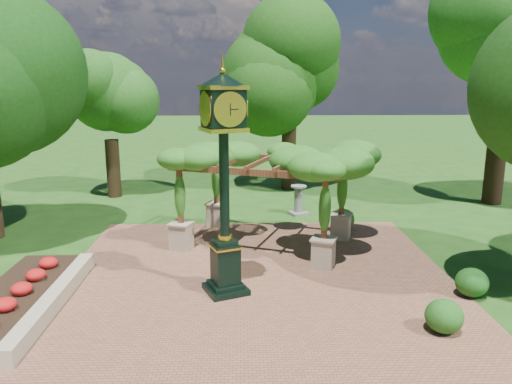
{
  "coord_description": "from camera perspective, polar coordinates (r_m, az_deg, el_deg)",
  "views": [
    {
      "loc": [
        -0.39,
        -10.01,
        5.06
      ],
      "look_at": [
        0.0,
        2.5,
        2.2
      ],
      "focal_mm": 35.0,
      "sensor_mm": 36.0,
      "label": 1
    }
  ],
  "objects": [
    {
      "name": "ground",
      "position": [
        11.23,
        0.41,
        -13.92
      ],
      "size": [
        120.0,
        120.0,
        0.0
      ],
      "primitive_type": "plane",
      "color": "#1E4714",
      "rests_on": "ground"
    },
    {
      "name": "brick_plaza",
      "position": [
        12.12,
        0.22,
        -11.71
      ],
      "size": [
        10.0,
        12.0,
        0.04
      ],
      "primitive_type": "cube",
      "color": "brown",
      "rests_on": "ground"
    },
    {
      "name": "border_wall",
      "position": [
        12.32,
        -22.05,
        -11.36
      ],
      "size": [
        0.35,
        5.0,
        0.4
      ],
      "primitive_type": "cube",
      "color": "#C6B793",
      "rests_on": "ground"
    },
    {
      "name": "flower_bed",
      "position": [
        12.67,
        -25.94,
        -11.16
      ],
      "size": [
        1.5,
        5.0,
        0.36
      ],
      "primitive_type": "cube",
      "color": "red",
      "rests_on": "ground"
    },
    {
      "name": "pedestal_clock",
      "position": [
        11.36,
        -3.67,
        3.11
      ],
      "size": [
        1.35,
        1.35,
        5.25
      ],
      "rotation": [
        0.0,
        0.0,
        0.39
      ],
      "color": "black",
      "rests_on": "brick_plaza"
    },
    {
      "name": "pergola",
      "position": [
        14.97,
        0.89,
        3.39
      ],
      "size": [
        5.81,
        4.74,
        3.16
      ],
      "rotation": [
        0.0,
        0.0,
        -0.38
      ],
      "color": "tan",
      "rests_on": "brick_plaza"
    },
    {
      "name": "sundial",
      "position": [
        18.93,
        4.87,
        -1.13
      ],
      "size": [
        0.83,
        0.83,
        1.13
      ],
      "rotation": [
        0.0,
        0.0,
        0.43
      ],
      "color": "gray",
      "rests_on": "ground"
    },
    {
      "name": "shrub_front",
      "position": [
        11.02,
        20.7,
        -13.12
      ],
      "size": [
        1.01,
        1.01,
        0.69
      ],
      "primitive_type": "ellipsoid",
      "rotation": [
        0.0,
        0.0,
        0.43
      ],
      "color": "#1F5418",
      "rests_on": "brick_plaza"
    },
    {
      "name": "shrub_mid",
      "position": [
        12.93,
        23.45,
        -9.46
      ],
      "size": [
        0.83,
        0.83,
        0.68
      ],
      "primitive_type": "ellipsoid",
      "rotation": [
        0.0,
        0.0,
        0.11
      ],
      "color": "#194D15",
      "rests_on": "brick_plaza"
    },
    {
      "name": "shrub_back",
      "position": [
        17.2,
        9.9,
        -3.06
      ],
      "size": [
        0.86,
        0.86,
        0.71
      ],
      "primitive_type": "ellipsoid",
      "rotation": [
        0.0,
        0.0,
        -0.08
      ],
      "color": "#32651D",
      "rests_on": "brick_plaza"
    },
    {
      "name": "tree_west_far",
      "position": [
        22.16,
        -16.51,
        10.67
      ],
      "size": [
        3.16,
        3.16,
        6.45
      ],
      "color": "black",
      "rests_on": "ground"
    },
    {
      "name": "tree_north",
      "position": [
        22.9,
        3.9,
        13.65
      ],
      "size": [
        4.32,
        4.32,
        7.84
      ],
      "color": "black",
      "rests_on": "ground"
    },
    {
      "name": "tree_east_far",
      "position": [
        22.35,
        26.9,
        15.12
      ],
      "size": [
        4.66,
        4.66,
        9.42
      ],
      "color": "black",
      "rests_on": "ground"
    }
  ]
}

